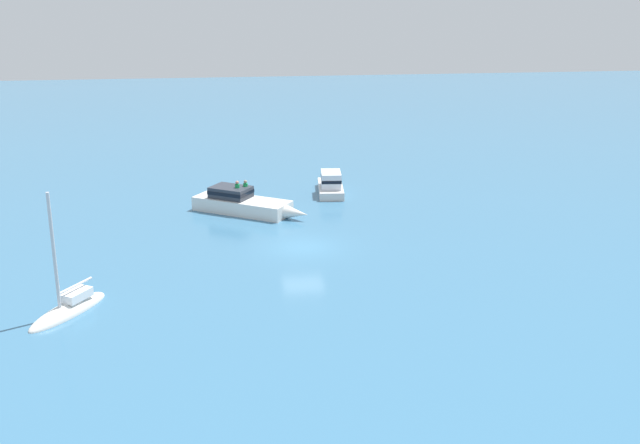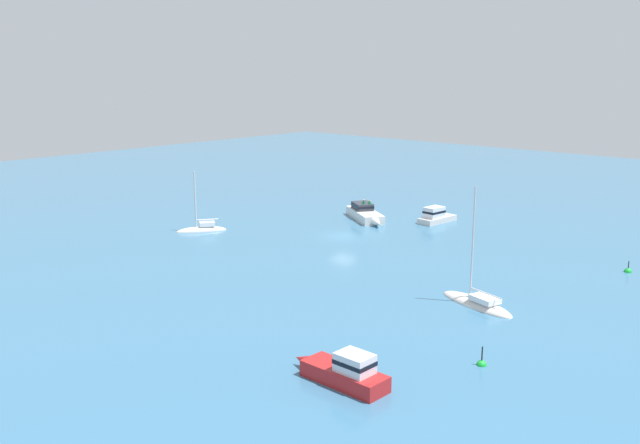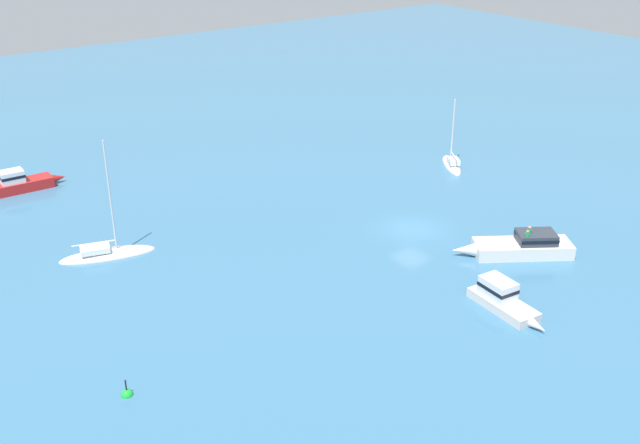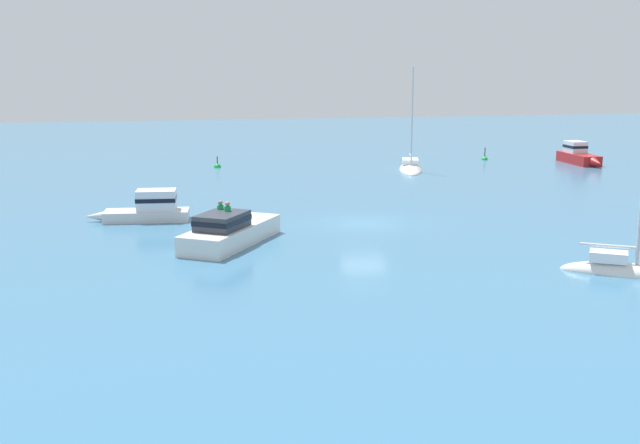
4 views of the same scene
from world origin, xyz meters
name	(u,v)px [view 1 (image 1 of 4)]	position (x,y,z in m)	size (l,w,h in m)	color
ground_plane	(303,247)	(0.00, 0.00, 0.00)	(165.96, 165.96, 0.00)	teal
launch	(243,203)	(7.74, 3.34, 0.69)	(6.00, 8.05, 2.23)	silver
sailboat	(69,310)	(-8.15, 12.46, 0.14)	(5.08, 3.87, 6.78)	silver
cabin_cruiser	(331,184)	(11.88, -3.37, 0.71)	(6.00, 2.24, 1.79)	silver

